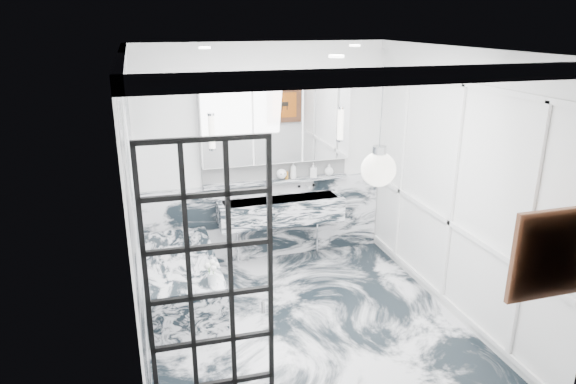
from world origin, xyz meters
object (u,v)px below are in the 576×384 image
object	(u,v)px
trough_sink	(281,210)
mirror_cabinet	(277,123)
bathtub	(183,280)
crittall_door	(211,296)

from	to	relation	value
trough_sink	mirror_cabinet	distance (m)	1.10
mirror_cabinet	bathtub	bearing A→B (deg)	-147.94
crittall_door	trough_sink	xyz separation A→B (m)	(1.25, 2.62, -0.42)
mirror_cabinet	bathtub	distance (m)	2.20
crittall_door	mirror_cabinet	world-z (taller)	mirror_cabinet
crittall_door	bathtub	distance (m)	2.15
crittall_door	bathtub	xyz separation A→B (m)	(-0.07, 1.96, -0.88)
mirror_cabinet	bathtub	world-z (taller)	mirror_cabinet
mirror_cabinet	trough_sink	bearing A→B (deg)	-90.00
crittall_door	mirror_cabinet	bearing A→B (deg)	67.59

